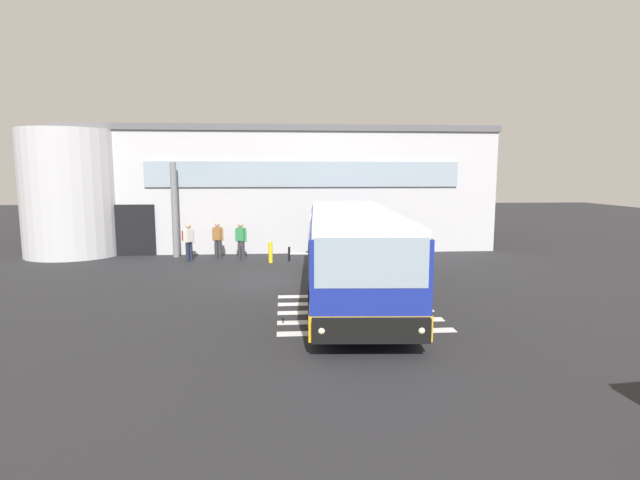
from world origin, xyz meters
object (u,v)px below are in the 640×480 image
object	(u,v)px
safety_bollard_yellow	(270,252)
passenger_by_doorway	(218,238)
bus_main_foreground	(352,254)
entry_support_column	(175,210)
passenger_near_column	(188,239)
passenger_at_curb_edge	(241,239)

from	to	relation	value
safety_bollard_yellow	passenger_by_doorway	bearing A→B (deg)	152.68
bus_main_foreground	safety_bollard_yellow	distance (m)	6.56
entry_support_column	passenger_by_doorway	world-z (taller)	entry_support_column
bus_main_foreground	safety_bollard_yellow	bearing A→B (deg)	114.58
entry_support_column	passenger_near_column	world-z (taller)	entry_support_column
passenger_near_column	passenger_at_curb_edge	xyz separation A→B (m)	(2.28, 0.22, -0.03)
passenger_near_column	passenger_by_doorway	xyz separation A→B (m)	(1.21, 0.54, -0.03)
passenger_near_column	bus_main_foreground	bearing A→B (deg)	-46.31
entry_support_column	passenger_near_column	bearing A→B (deg)	-54.87
passenger_near_column	passenger_at_curb_edge	world-z (taller)	same
entry_support_column	passenger_at_curb_edge	size ratio (longest dim) A/B	2.59
passenger_near_column	passenger_at_curb_edge	distance (m)	2.29
entry_support_column	passenger_at_curb_edge	world-z (taller)	entry_support_column
bus_main_foreground	safety_bollard_yellow	world-z (taller)	bus_main_foreground
safety_bollard_yellow	entry_support_column	bearing A→B (deg)	157.69
passenger_by_doorway	safety_bollard_yellow	bearing A→B (deg)	-27.32
bus_main_foreground	passenger_by_doorway	distance (m)	8.80
passenger_near_column	safety_bollard_yellow	size ratio (longest dim) A/B	1.86
passenger_near_column	passenger_by_doorway	world-z (taller)	same
bus_main_foreground	passenger_near_column	distance (m)	9.15
passenger_by_doorway	passenger_at_curb_edge	bearing A→B (deg)	-16.88
passenger_near_column	passenger_by_doorway	distance (m)	1.33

